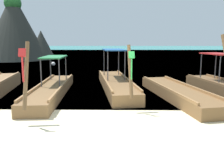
# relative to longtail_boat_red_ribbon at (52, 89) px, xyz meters

# --- Properties ---
(ground) EXTENTS (120.00, 120.00, 0.00)m
(ground) POSITION_rel_longtail_boat_red_ribbon_xyz_m (2.76, -3.15, -0.30)
(ground) COLOR beige
(sea_water) EXTENTS (120.00, 120.00, 0.00)m
(sea_water) POSITION_rel_longtail_boat_red_ribbon_xyz_m (2.76, 57.88, -0.30)
(sea_water) COLOR teal
(sea_water) RESTS_ON ground
(longtail_boat_red_ribbon) EXTENTS (1.56, 6.81, 2.46)m
(longtail_boat_red_ribbon) POSITION_rel_longtail_boat_red_ribbon_xyz_m (0.00, 0.00, 0.00)
(longtail_boat_red_ribbon) COLOR brown
(longtail_boat_red_ribbon) RESTS_ON ground
(longtail_boat_green_ribbon) EXTENTS (2.19, 7.12, 2.34)m
(longtail_boat_green_ribbon) POSITION_rel_longtail_boat_red_ribbon_xyz_m (2.93, 1.38, 0.02)
(longtail_boat_green_ribbon) COLOR brown
(longtail_boat_green_ribbon) RESTS_ON ground
(longtail_boat_blue_ribbon) EXTENTS (2.36, 6.56, 2.67)m
(longtail_boat_blue_ribbon) POSITION_rel_longtail_boat_red_ribbon_xyz_m (5.61, -0.39, -0.05)
(longtail_boat_blue_ribbon) COLOR brown
(longtail_boat_blue_ribbon) RESTS_ON ground
(karst_rock) EXTENTS (9.41, 8.60, 8.75)m
(karst_rock) POSITION_rel_longtail_boat_red_ribbon_xyz_m (-10.41, 20.20, 3.93)
(karst_rock) COLOR #2D302B
(karst_rock) RESTS_ON ground
(mooring_buoy_near) EXTENTS (0.40, 0.40, 0.40)m
(mooring_buoy_near) POSITION_rel_longtail_boat_red_ribbon_xyz_m (-3.41, 12.40, -0.10)
(mooring_buoy_near) COLOR white
(mooring_buoy_near) RESTS_ON sea_water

